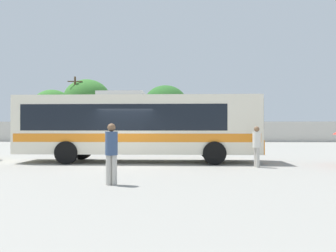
# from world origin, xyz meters

# --- Properties ---
(ground_plane) EXTENTS (300.00, 300.00, 0.00)m
(ground_plane) POSITION_xyz_m (0.00, 10.00, 0.00)
(ground_plane) COLOR gray
(perimeter_wall) EXTENTS (80.00, 0.30, 2.36)m
(perimeter_wall) POSITION_xyz_m (0.00, 25.53, 1.18)
(perimeter_wall) COLOR beige
(perimeter_wall) RESTS_ON ground_plane
(coach_bus_cream_orange) EXTENTS (11.43, 2.79, 3.38)m
(coach_bus_cream_orange) POSITION_xyz_m (0.37, 1.50, 1.81)
(coach_bus_cream_orange) COLOR silver
(coach_bus_cream_orange) RESTS_ON ground_plane
(attendant_by_bus_door) EXTENTS (0.42, 0.42, 1.70)m
(attendant_by_bus_door) POSITION_xyz_m (5.68, -0.66, 0.96)
(attendant_by_bus_door) COLOR #B7B2A8
(attendant_by_bus_door) RESTS_ON ground_plane
(passenger_waiting_on_apron) EXTENTS (0.41, 0.41, 1.77)m
(passenger_waiting_on_apron) POSITION_xyz_m (0.52, -5.31, 1.00)
(passenger_waiting_on_apron) COLOR #B7B2A8
(passenger_waiting_on_apron) RESTS_ON ground_plane
(parked_car_leftmost_silver) EXTENTS (4.65, 2.18, 1.48)m
(parked_car_leftmost_silver) POSITION_xyz_m (-8.20, 22.04, 0.79)
(parked_car_leftmost_silver) COLOR #B7BABF
(parked_car_leftmost_silver) RESTS_ON ground_plane
(parked_car_second_dark_blue) EXTENTS (4.66, 2.29, 1.49)m
(parked_car_second_dark_blue) POSITION_xyz_m (-2.74, 21.24, 0.79)
(parked_car_second_dark_blue) COLOR navy
(parked_car_second_dark_blue) RESTS_ON ground_plane
(parked_car_third_white) EXTENTS (4.57, 2.10, 1.48)m
(parked_car_third_white) POSITION_xyz_m (3.25, 21.02, 0.79)
(parked_car_third_white) COLOR silver
(parked_car_third_white) RESTS_ON ground_plane
(utility_pole_near) EXTENTS (1.80, 0.36, 7.92)m
(utility_pole_near) POSITION_xyz_m (-10.45, 27.18, 4.14)
(utility_pole_near) COLOR #4C3823
(utility_pole_near) RESTS_ON ground_plane
(roadside_tree_left) EXTENTS (5.35, 5.35, 6.86)m
(roadside_tree_left) POSITION_xyz_m (-15.06, 32.02, 4.58)
(roadside_tree_left) COLOR brown
(roadside_tree_left) RESTS_ON ground_plane
(roadside_tree_midleft) EXTENTS (5.95, 5.95, 7.85)m
(roadside_tree_midleft) POSITION_xyz_m (-9.49, 29.19, 5.31)
(roadside_tree_midleft) COLOR brown
(roadside_tree_midleft) RESTS_ON ground_plane
(roadside_tree_midright) EXTENTS (5.73, 5.73, 7.23)m
(roadside_tree_midright) POSITION_xyz_m (0.52, 30.79, 4.79)
(roadside_tree_midright) COLOR brown
(roadside_tree_midright) RESTS_ON ground_plane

